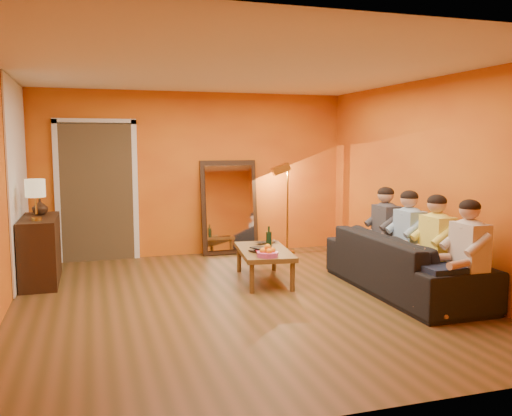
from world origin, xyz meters
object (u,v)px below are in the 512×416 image
object	(u,v)px
table_lamp	(36,200)
vase	(40,207)
dog	(427,283)
sofa	(404,263)
tumbler	(270,244)
person_mid_right	(409,240)
person_far_left	(469,258)
person_far_right	(386,233)
sideboard	(40,250)
laptop	(269,243)
mirror_frame	(229,207)
floor_lamp	(288,210)
person_mid_left	(437,248)
wine_bottle	(269,238)
coffee_table	(264,265)

from	to	relation	value
table_lamp	vase	xyz separation A→B (m)	(0.00, 0.55, -0.15)
dog	vase	world-z (taller)	vase
sofa	tumbler	size ratio (longest dim) A/B	26.27
person_mid_right	vase	bearing A→B (deg)	156.25
person_far_left	sofa	bearing A→B (deg)	97.41
table_lamp	person_far_right	world-z (taller)	table_lamp
person_far_left	vase	bearing A→B (deg)	145.33
sideboard	tumbler	size ratio (longest dim) A/B	12.83
table_lamp	laptop	distance (m)	3.04
dog	tumbler	distance (m)	2.25
table_lamp	person_far_left	size ratio (longest dim) A/B	0.42
person_far_right	laptop	bearing A→B (deg)	154.15
mirror_frame	person_far_left	distance (m)	4.17
floor_lamp	person_mid_left	bearing A→B (deg)	-70.26
table_lamp	sofa	xyz separation A→B (m)	(4.24, -1.47, -0.75)
person_far_left	vase	size ratio (longest dim) A/B	5.85
mirror_frame	wine_bottle	bearing A→B (deg)	-88.85
mirror_frame	sofa	bearing A→B (deg)	-63.06
sideboard	dog	world-z (taller)	sideboard
sofa	person_mid_left	bearing A→B (deg)	-163.89
laptop	vase	bearing A→B (deg)	151.79
sideboard	person_mid_right	xyz separation A→B (m)	(4.37, -1.67, 0.18)
coffee_table	person_mid_right	distance (m)	1.86
person_far_left	person_mid_left	xyz separation A→B (m)	(0.00, 0.55, 0.00)
coffee_table	person_mid_left	world-z (taller)	person_mid_left
person_far_left	person_mid_left	world-z (taller)	same
table_lamp	dog	bearing A→B (deg)	-30.69
sofa	floor_lamp	size ratio (longest dim) A/B	1.68
sideboard	table_lamp	size ratio (longest dim) A/B	2.31
vase	coffee_table	bearing A→B (deg)	-20.51
wine_bottle	vase	distance (m)	3.05
mirror_frame	table_lamp	xyz separation A→B (m)	(-2.79, -1.38, 0.34)
tumbler	person_far_left	bearing A→B (deg)	-55.03
table_lamp	wine_bottle	bearing A→B (deg)	-10.79
coffee_table	person_far_right	size ratio (longest dim) A/B	1.00
person_mid_left	vase	size ratio (longest dim) A/B	5.85
table_lamp	tumbler	bearing A→B (deg)	-7.26
mirror_frame	laptop	size ratio (longest dim) A/B	4.56
sideboard	person_far_left	size ratio (longest dim) A/B	0.97
person_mid_right	tumbler	bearing A→B (deg)	145.70
sideboard	sofa	size ratio (longest dim) A/B	0.49
vase	person_far_left	bearing A→B (deg)	-34.67
mirror_frame	dog	world-z (taller)	mirror_frame
table_lamp	person_far_left	xyz separation A→B (m)	(4.37, -2.47, -0.49)
person_far_right	wine_bottle	bearing A→B (deg)	169.57
person_mid_right	sofa	bearing A→B (deg)	-142.43
floor_lamp	coffee_table	bearing A→B (deg)	-112.81
sideboard	laptop	distance (m)	2.99
mirror_frame	table_lamp	world-z (taller)	mirror_frame
table_lamp	tumbler	xyz separation A→B (m)	(2.90, -0.37, -0.64)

